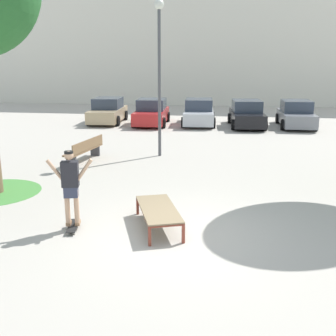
{
  "coord_description": "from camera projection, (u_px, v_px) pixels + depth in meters",
  "views": [
    {
      "loc": [
        0.95,
        -8.13,
        3.62
      ],
      "look_at": [
        -0.51,
        1.93,
        1.0
      ],
      "focal_mm": 44.13,
      "sensor_mm": 36.0,
      "label": 1
    }
  ],
  "objects": [
    {
      "name": "car_grey",
      "position": [
        296.0,
        115.0,
        23.51
      ],
      "size": [
        1.92,
        4.2,
        1.5
      ],
      "color": "slate",
      "rests_on": "ground"
    },
    {
      "name": "car_black",
      "position": [
        247.0,
        115.0,
        23.64
      ],
      "size": [
        2.15,
        4.31,
        1.5
      ],
      "color": "black",
      "rests_on": "ground"
    },
    {
      "name": "skateboard",
      "position": [
        73.0,
        226.0,
        9.19
      ],
      "size": [
        0.37,
        0.82,
        0.09
      ],
      "color": "black",
      "rests_on": "ground"
    },
    {
      "name": "park_bench",
      "position": [
        85.0,
        149.0,
        15.4
      ],
      "size": [
        0.76,
        2.44,
        0.83
      ],
      "color": "brown",
      "rests_on": "ground"
    },
    {
      "name": "light_post",
      "position": [
        159.0,
        56.0,
        15.47
      ],
      "size": [
        0.36,
        0.36,
        5.83
      ],
      "color": "#4C4C51",
      "rests_on": "ground"
    },
    {
      "name": "car_tan",
      "position": [
        108.0,
        111.0,
        25.19
      ],
      "size": [
        2.13,
        4.3,
        1.5
      ],
      "color": "tan",
      "rests_on": "ground"
    },
    {
      "name": "car_red",
      "position": [
        152.0,
        113.0,
        24.45
      ],
      "size": [
        2.07,
        4.28,
        1.5
      ],
      "color": "red",
      "rests_on": "ground"
    },
    {
      "name": "ground_plane",
      "position": [
        178.0,
        236.0,
        8.83
      ],
      "size": [
        120.0,
        120.0,
        0.0
      ],
      "primitive_type": "plane",
      "color": "#B2AA9E"
    },
    {
      "name": "skater",
      "position": [
        71.0,
        183.0,
        8.94
      ],
      "size": [
        0.99,
        0.34,
        1.69
      ],
      "color": "tan",
      "rests_on": "skateboard"
    },
    {
      "name": "building_facade",
      "position": [
        218.0,
        34.0,
        35.47
      ],
      "size": [
        40.47,
        4.0,
        11.9
      ],
      "primitive_type": "cube",
      "color": "silver",
      "rests_on": "ground"
    },
    {
      "name": "car_silver",
      "position": [
        199.0,
        113.0,
        24.42
      ],
      "size": [
        2.11,
        4.29,
        1.5
      ],
      "color": "#B7BABF",
      "rests_on": "ground"
    },
    {
      "name": "skate_box",
      "position": [
        158.0,
        210.0,
        9.21
      ],
      "size": [
        1.36,
        2.05,
        0.46
      ],
      "color": "brown",
      "rests_on": "ground"
    }
  ]
}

